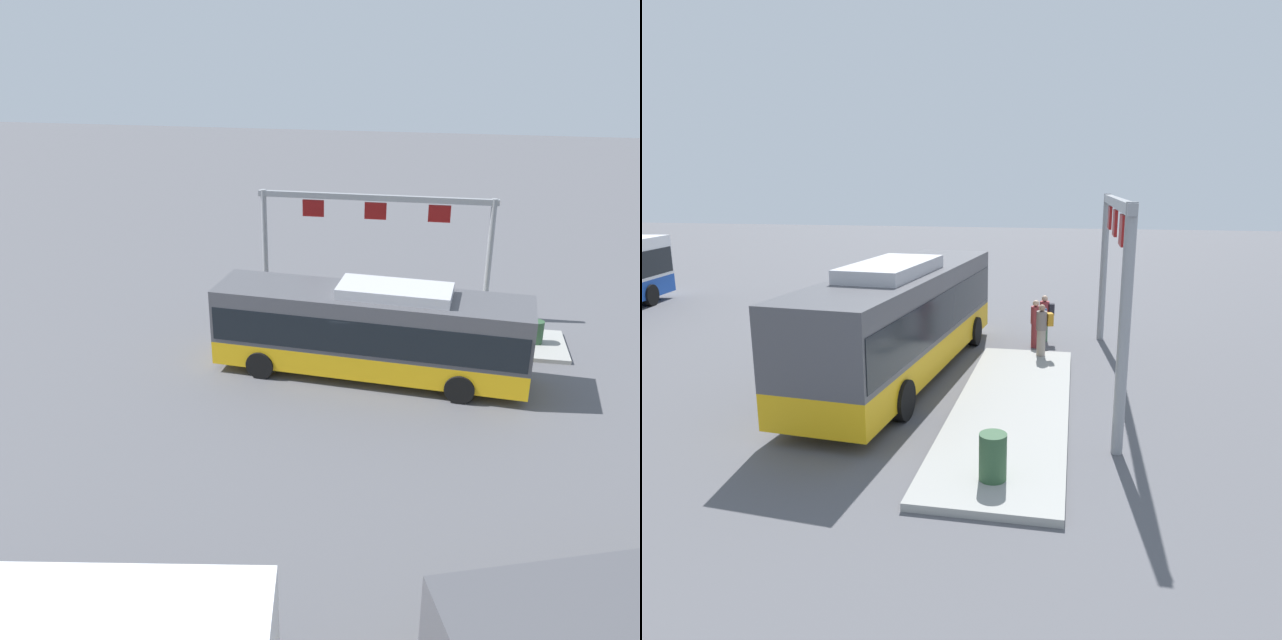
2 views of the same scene
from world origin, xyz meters
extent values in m
plane|color=#56565B|center=(0.00, 0.00, 0.00)|extent=(120.00, 120.00, 0.00)
cube|color=#9E9E99|center=(-2.29, -3.43, 0.08)|extent=(10.00, 2.80, 0.16)
cube|color=#EAAD14|center=(0.00, 0.00, 0.77)|extent=(11.11, 3.38, 0.85)
cube|color=#4C4C51|center=(0.00, 0.00, 2.15)|extent=(11.11, 3.38, 1.90)
cube|color=black|center=(0.00, 0.00, 1.95)|extent=(10.90, 3.40, 1.20)
cube|color=black|center=(5.48, -0.44, 2.05)|extent=(0.21, 2.12, 1.50)
cube|color=#B7B7BC|center=(-0.82, 0.07, 3.28)|extent=(3.96, 2.05, 0.36)
cube|color=orange|center=(5.41, -0.44, 2.90)|extent=(0.26, 1.75, 0.28)
cylinder|color=black|center=(3.76, 0.90, 0.50)|extent=(1.02, 0.38, 1.00)
cylinder|color=black|center=(3.57, -1.49, 0.50)|extent=(1.02, 0.38, 1.00)
cylinder|color=black|center=(-3.17, 1.46, 0.50)|extent=(1.02, 0.38, 1.00)
cylinder|color=black|center=(-3.36, -0.93, 0.50)|extent=(1.02, 0.38, 1.00)
cylinder|color=#476B4C|center=(4.57, -3.85, 0.42)|extent=(0.30, 0.30, 0.85)
cylinder|color=maroon|center=(4.57, -3.85, 1.15)|extent=(0.36, 0.36, 0.60)
sphere|color=tan|center=(4.57, -3.85, 1.56)|extent=(0.22, 0.22, 0.22)
cube|color=#26262D|center=(4.59, -4.10, 1.18)|extent=(0.29, 0.20, 0.40)
cylinder|color=maroon|center=(3.65, -3.60, 0.42)|extent=(0.37, 0.37, 0.85)
cylinder|color=maroon|center=(3.65, -3.60, 1.15)|extent=(0.45, 0.45, 0.60)
sphere|color=tan|center=(3.65, -3.60, 1.56)|extent=(0.22, 0.22, 0.22)
cube|color=#335993|center=(3.75, -3.84, 1.18)|extent=(0.33, 0.28, 0.40)
cylinder|color=gray|center=(2.16, -3.88, 0.58)|extent=(0.36, 0.36, 0.85)
cylinder|color=slate|center=(2.16, -3.88, 1.31)|extent=(0.44, 0.44, 0.60)
sphere|color=#9E755B|center=(2.16, -3.88, 1.72)|extent=(0.22, 0.22, 0.22)
cube|color=#BF7F1E|center=(2.26, -4.12, 1.34)|extent=(0.33, 0.27, 0.40)
cylinder|color=gray|center=(-4.23, -5.85, 2.60)|extent=(0.24, 0.24, 5.20)
cylinder|color=gray|center=(5.23, -5.85, 2.60)|extent=(0.24, 0.24, 5.20)
cube|color=gray|center=(0.50, -5.85, 5.05)|extent=(9.86, 0.20, 0.24)
cube|color=maroon|center=(-2.10, -5.85, 4.50)|extent=(0.90, 0.08, 0.70)
cube|color=maroon|center=(0.50, -5.85, 4.50)|extent=(0.90, 0.08, 0.70)
cube|color=maroon|center=(3.10, -5.85, 4.50)|extent=(0.90, 0.08, 0.70)
cylinder|color=#2D5133|center=(-6.13, -3.48, 0.61)|extent=(0.52, 0.52, 0.90)
camera|label=1|loc=(-2.19, 22.24, 11.68)|focal=39.21mm
camera|label=2|loc=(-16.05, -4.80, 5.54)|focal=32.95mm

